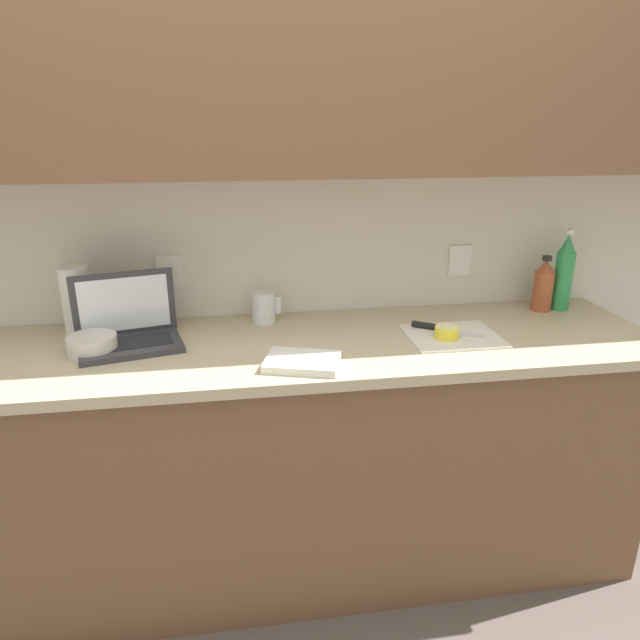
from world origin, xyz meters
TOP-DOWN VIEW (x-y plane):
  - ground_plane at (0.00, 0.00)m, footprint 12.00×12.00m
  - wall_back at (0.00, 0.24)m, footprint 5.20×0.38m
  - counter_unit at (-0.02, 0.00)m, footprint 2.60×0.62m
  - laptop at (-0.48, 0.07)m, footprint 0.36×0.28m
  - cutting_board at (0.60, -0.03)m, footprint 0.31×0.26m
  - knife at (0.56, 0.02)m, footprint 0.22×0.17m
  - lemon_half_cut at (0.57, -0.06)m, footprint 0.08×0.08m
  - bottle_green_soda at (1.05, 0.19)m, footprint 0.08×0.08m
  - bottle_oil_tall at (1.12, 0.19)m, footprint 0.07×0.07m
  - measuring_cup at (-0.02, 0.22)m, footprint 0.10×0.08m
  - bowl_white at (-0.58, 0.00)m, footprint 0.15×0.15m
  - paper_towel_roll at (-0.66, 0.22)m, footprint 0.10×0.10m
  - dish_towel at (0.07, -0.19)m, footprint 0.26×0.22m

SIDE VIEW (x-z plane):
  - ground_plane at x=0.00m, z-range 0.00..0.00m
  - counter_unit at x=-0.02m, z-range 0.01..0.90m
  - cutting_board at x=0.60m, z-range 0.89..0.90m
  - dish_towel at x=0.07m, z-range 0.89..0.92m
  - knife at x=0.56m, z-range 0.90..0.92m
  - lemon_half_cut at x=0.57m, z-range 0.90..0.94m
  - bowl_white at x=-0.58m, z-range 0.89..0.95m
  - laptop at x=-0.48m, z-range 0.83..1.06m
  - measuring_cup at x=-0.02m, z-range 0.89..1.01m
  - bottle_green_soda at x=1.05m, z-range 0.88..1.10m
  - paper_towel_roll at x=-0.66m, z-range 0.89..1.13m
  - bottle_oil_tall at x=1.12m, z-range 0.88..1.19m
  - wall_back at x=0.00m, z-range 0.26..2.86m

